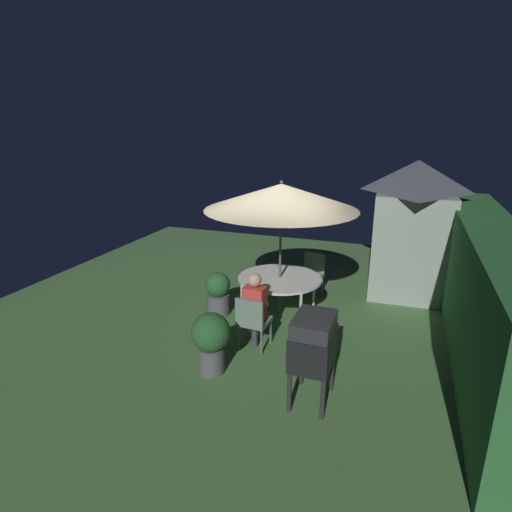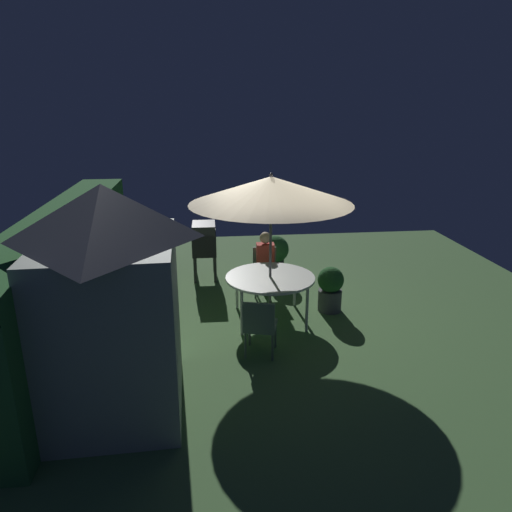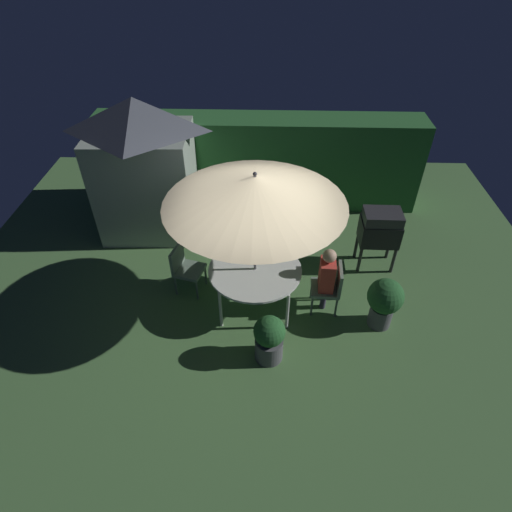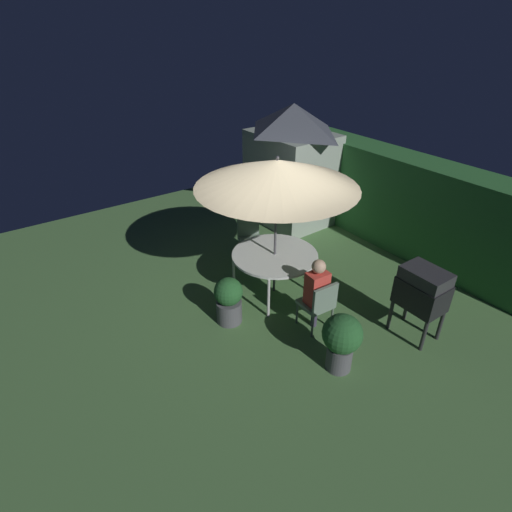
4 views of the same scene
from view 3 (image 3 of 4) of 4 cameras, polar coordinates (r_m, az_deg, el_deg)
ground_plane at (r=7.25m, az=-0.45°, el=-7.42°), size 11.00×11.00×0.00m
hedge_backdrop at (r=9.46m, az=0.35°, el=12.66°), size 6.95×0.85×1.98m
garden_shed at (r=8.62m, az=-14.88°, el=11.54°), size 2.01×1.63×2.77m
patio_table at (r=6.86m, az=-0.13°, el=-2.05°), size 1.52×1.52×0.79m
patio_umbrella at (r=5.95m, az=-0.15°, el=8.91°), size 2.67×2.67×2.55m
bbq_grill at (r=7.91m, az=16.48°, el=3.59°), size 0.71×0.51×1.20m
chair_near_shed at (r=7.04m, az=10.08°, el=-3.96°), size 0.49×0.49×0.90m
chair_far_side at (r=7.38m, az=-9.65°, el=-1.39°), size 0.57×0.56×0.90m
potted_plant_by_shed at (r=6.96m, az=17.00°, el=-5.82°), size 0.57×0.57×0.92m
potted_plant_by_grill at (r=6.31m, az=1.80°, el=-11.10°), size 0.47×0.47×0.83m
person_in_red at (r=6.85m, az=9.61°, el=-2.35°), size 0.26×0.35×1.26m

